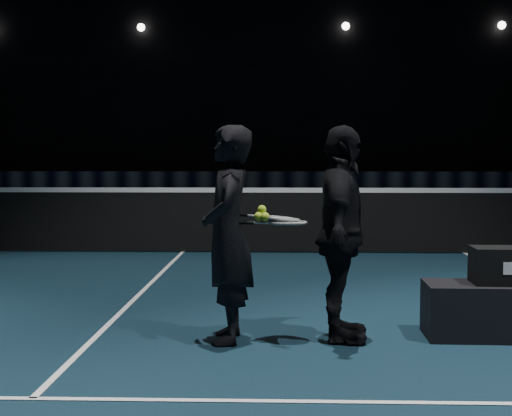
{
  "coord_description": "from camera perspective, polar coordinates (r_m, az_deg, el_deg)",
  "views": [
    {
      "loc": [
        1.41,
        -10.35,
        1.38
      ],
      "look_at": [
        1.24,
        -5.05,
        1.01
      ],
      "focal_mm": 50.0,
      "sensor_mm": 36.0,
      "label": 1
    }
  ],
  "objects": [
    {
      "name": "racket_lower",
      "position": [
        5.33,
        2.57,
        -1.18
      ],
      "size": [
        0.69,
        0.25,
        0.03
      ],
      "primitive_type": null,
      "rotation": [
        0.0,
        0.0,
        0.05
      ],
      "color": "black",
      "rests_on": "player_a"
    },
    {
      "name": "sponsor_backdrop",
      "position": [
        25.9,
        -1.29,
        1.95
      ],
      "size": [
        22.0,
        0.15,
        0.9
      ],
      "primitive_type": "cube",
      "color": "black",
      "rests_on": "floor"
    },
    {
      "name": "floor",
      "position": [
        10.53,
        -5.88,
        -3.54
      ],
      "size": [
        36.0,
        36.0,
        0.0
      ],
      "primitive_type": "plane",
      "color": "black",
      "rests_on": "ground"
    },
    {
      "name": "player_b",
      "position": [
        5.37,
        6.83,
        -2.07
      ],
      "size": [
        0.5,
        0.99,
        1.62
      ],
      "primitive_type": "imported",
      "rotation": [
        0.0,
        0.0,
        1.46
      ],
      "color": "black",
      "rests_on": "floor"
    },
    {
      "name": "fixtures_far",
      "position": [
        28.65,
        -1.05,
        14.3
      ],
      "size": [
        20.0,
        0.3,
        0.3
      ],
      "primitive_type": null,
      "color": "white",
      "rests_on": "wall_back"
    },
    {
      "name": "wall_back",
      "position": [
        28.61,
        -1.03,
        11.27
      ],
      "size": [
        30.0,
        0.0,
        30.0
      ],
      "primitive_type": "plane",
      "rotation": [
        1.57,
        0.0,
        0.0
      ],
      "color": "black",
      "rests_on": "ground"
    },
    {
      "name": "court_lines",
      "position": [
        10.53,
        -5.88,
        -3.52
      ],
      "size": [
        10.98,
        23.78,
        0.01
      ],
      "primitive_type": null,
      "color": "white",
      "rests_on": "floor"
    },
    {
      "name": "net_mesh",
      "position": [
        10.49,
        -5.9,
        -1.1
      ],
      "size": [
        12.8,
        0.02,
        0.86
      ],
      "primitive_type": "cube",
      "color": "black",
      "rests_on": "floor"
    },
    {
      "name": "net_tape",
      "position": [
        10.45,
        -5.92,
        1.44
      ],
      "size": [
        12.8,
        0.03,
        0.07
      ],
      "primitive_type": "cube",
      "color": "white",
      "rests_on": "net_mesh"
    },
    {
      "name": "racket_upper",
      "position": [
        5.36,
        2.01,
        -0.85
      ],
      "size": [
        0.7,
        0.3,
        0.1
      ],
      "primitive_type": null,
      "rotation": [
        0.0,
        0.1,
        0.12
      ],
      "color": "black",
      "rests_on": "player_b"
    },
    {
      "name": "player_a",
      "position": [
        5.33,
        -2.27,
        -2.1
      ],
      "size": [
        0.41,
        0.61,
        1.62
      ],
      "primitive_type": "imported",
      "rotation": [
        0.0,
        0.0,
        -1.53
      ],
      "color": "black",
      "rests_on": "floor"
    },
    {
      "name": "tennis_balls",
      "position": [
        5.32,
        0.47,
        -0.51
      ],
      "size": [
        0.12,
        0.1,
        0.12
      ],
      "primitive_type": null,
      "color": "gold",
      "rests_on": "racket_upper"
    }
  ]
}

